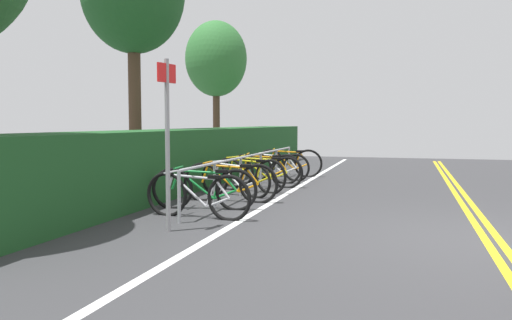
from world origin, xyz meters
The scene contains 17 objects.
ground_plane centered at (0.00, 0.00, -0.03)m, with size 29.45×13.18×0.05m, color #353538.
centre_line_yellow_inner centered at (0.00, -0.08, 0.00)m, with size 26.50×0.10×0.00m, color gold.
centre_line_yellow_outer centered at (0.00, 0.08, 0.00)m, with size 26.50×0.10×0.00m, color gold.
bike_lane_stripe_white centered at (0.00, 3.29, 0.00)m, with size 26.50×0.12×0.00m, color white.
bike_rack centered at (3.51, 4.06, 0.57)m, with size 7.02×0.05×0.76m.
bicycle_0 centered at (0.47, 3.97, 0.33)m, with size 0.46×1.73×0.72m.
bicycle_1 centered at (1.22, 4.17, 0.33)m, with size 0.46×1.76×0.72m.
bicycle_2 centered at (2.09, 4.03, 0.35)m, with size 0.46×1.76×0.74m.
bicycle_3 centered at (2.82, 4.18, 0.32)m, with size 0.64×1.60×0.69m.
bicycle_4 centered at (3.49, 4.10, 0.34)m, with size 0.59×1.68×0.73m.
bicycle_5 centered at (4.23, 4.03, 0.34)m, with size 0.46×1.78×0.73m.
bicycle_6 centered at (4.95, 4.17, 0.34)m, with size 0.49×1.67×0.73m.
bicycle_7 centered at (5.73, 4.07, 0.33)m, with size 0.46×1.66×0.70m.
bicycle_8 centered at (6.55, 3.96, 0.36)m, with size 0.50×1.71×0.76m.
sign_post_near centered at (-0.52, 3.96, 1.34)m, with size 0.36×0.09×2.22m.
hedge_backdrop centered at (5.01, 5.72, 0.63)m, with size 15.97×1.26×1.26m, color #1C4C21.
tree_far_right centered at (11.10, 7.69, 3.66)m, with size 2.21×2.21×5.04m.
Camera 1 is at (-6.58, 0.99, 1.42)m, focal length 36.44 mm.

